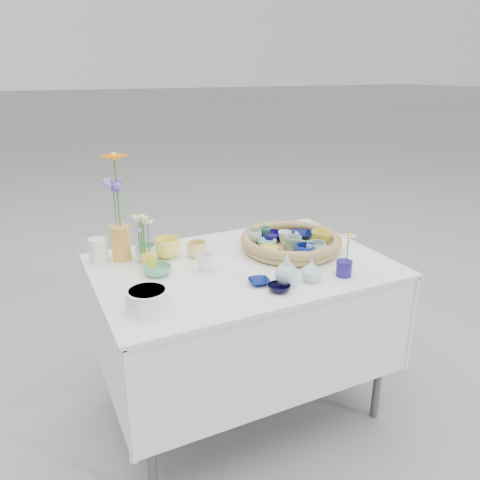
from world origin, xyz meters
name	(u,v)px	position (x,y,z in m)	size (l,w,h in m)	color
ground	(242,406)	(0.00, 0.00, 0.00)	(80.00, 80.00, 0.00)	gray
display_table	(242,406)	(0.00, 0.00, 0.00)	(1.26, 0.86, 0.77)	white
wicker_tray	(291,242)	(0.28, 0.05, 0.80)	(0.47, 0.47, 0.08)	olive
tray_ceramic_0	(271,236)	(0.25, 0.17, 0.80)	(0.11, 0.11, 0.04)	#0C034F
tray_ceramic_1	(300,235)	(0.39, 0.13, 0.80)	(0.12, 0.12, 0.03)	#010A3E
tray_ceramic_2	(321,240)	(0.39, -0.03, 0.83)	(0.09, 0.09, 0.08)	gold
tray_ceramic_3	(296,246)	(0.29, 0.01, 0.80)	(0.12, 0.12, 0.03)	#458357
tray_ceramic_4	(293,244)	(0.25, -0.01, 0.82)	(0.08, 0.08, 0.08)	gray
tray_ceramic_5	(267,243)	(0.18, 0.11, 0.80)	(0.09, 0.09, 0.03)	#87C5B2
tray_ceramic_6	(253,236)	(0.14, 0.17, 0.82)	(0.08, 0.08, 0.07)	#A1C2B4
tray_ceramic_7	(285,237)	(0.28, 0.10, 0.81)	(0.07, 0.07, 0.06)	silver
tray_ceramic_8	(290,235)	(0.35, 0.17, 0.79)	(0.09, 0.09, 0.02)	#92B5D2
tray_ceramic_9	(305,252)	(0.25, -0.12, 0.82)	(0.09, 0.09, 0.07)	navy
tray_ceramic_10	(269,250)	(0.15, 0.02, 0.80)	(0.09, 0.09, 0.03)	#F5DC62
tray_ceramic_11	(316,250)	(0.31, -0.12, 0.82)	(0.09, 0.09, 0.07)	#9CC1B8
tray_ceramic_12	(265,233)	(0.23, 0.21, 0.81)	(0.06, 0.06, 0.06)	#417658
loose_ceramic_0	(167,248)	(-0.27, 0.22, 0.81)	(0.12, 0.12, 0.09)	#FFF654
loose_ceramic_1	(197,249)	(-0.15, 0.16, 0.80)	(0.09, 0.09, 0.07)	#EED173
loose_ceramic_2	(157,271)	(-0.37, 0.05, 0.78)	(0.12, 0.12, 0.04)	#54AA82
loose_ceramic_3	(204,262)	(-0.17, 0.01, 0.80)	(0.08, 0.08, 0.07)	white
loose_ceramic_4	(259,282)	(-0.03, -0.21, 0.78)	(0.08, 0.08, 0.02)	navy
loose_ceramic_5	(146,253)	(-0.37, 0.22, 0.80)	(0.10, 0.10, 0.08)	#92BCB2
loose_ceramic_6	(279,288)	(0.01, -0.30, 0.78)	(0.09, 0.09, 0.03)	black
fluted_bowl	(148,300)	(-0.49, -0.24, 0.81)	(0.15, 0.15, 0.08)	white
bud_vase_paleblue	(287,269)	(0.06, -0.27, 0.84)	(0.09, 0.09, 0.14)	#A4C9CD
bud_vase_seafoam	(311,270)	(0.17, -0.28, 0.81)	(0.09, 0.09, 0.09)	#AAD1C9
bud_vase_cobalt	(344,268)	(0.32, -0.30, 0.80)	(0.07, 0.07, 0.07)	navy
single_daisy	(348,248)	(0.34, -0.29, 0.88)	(0.07, 0.07, 0.13)	white
tall_vase_yellow	(121,243)	(-0.46, 0.28, 0.84)	(0.08, 0.08, 0.16)	gold
gerbera	(117,192)	(-0.46, 0.29, 1.08)	(0.13, 0.13, 0.33)	orange
hydrangea	(115,206)	(-0.47, 0.29, 1.01)	(0.07, 0.07, 0.25)	#8969CD
white_pitcher	(98,250)	(-0.56, 0.30, 0.82)	(0.11, 0.08, 0.11)	silver
daisy_cup	(150,261)	(-0.38, 0.12, 0.80)	(0.07, 0.07, 0.07)	yellow
daisy_posy	(144,234)	(-0.39, 0.14, 0.92)	(0.08, 0.08, 0.17)	white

